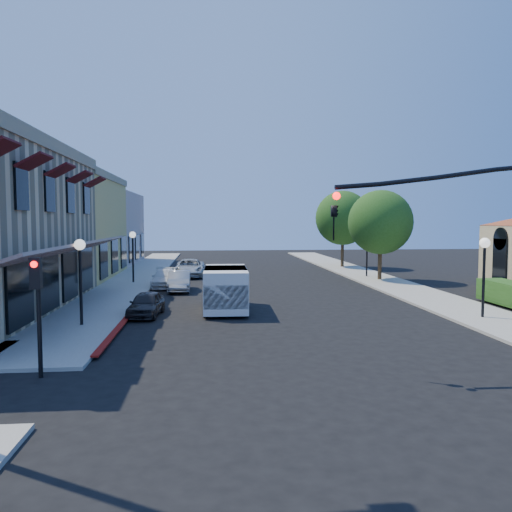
{
  "coord_description": "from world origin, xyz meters",
  "views": [
    {
      "loc": [
        -3.39,
        -12.44,
        4.31
      ],
      "look_at": [
        -1.09,
        11.49,
        2.6
      ],
      "focal_mm": 35.0,
      "sensor_mm": 36.0,
      "label": 1
    }
  ],
  "objects": [
    {
      "name": "parked_car_a",
      "position": [
        -6.2,
        10.22,
        0.55
      ],
      "size": [
        1.6,
        3.35,
        1.1
      ],
      "primitive_type": "imported",
      "rotation": [
        0.0,
        0.0,
        -0.09
      ],
      "color": "black",
      "rests_on": "ground"
    },
    {
      "name": "white_van",
      "position": [
        -2.58,
        11.19,
        1.18
      ],
      "size": [
        2.14,
        4.66,
        2.04
      ],
      "color": "white",
      "rests_on": "ground"
    },
    {
      "name": "parked_car_b",
      "position": [
        -5.17,
        18.14,
        0.61
      ],
      "size": [
        1.38,
        3.76,
        1.23
      ],
      "primitive_type": "imported",
      "rotation": [
        0.0,
        0.0,
        0.02
      ],
      "color": "#A0A2A5",
      "rests_on": "ground"
    },
    {
      "name": "parked_car_c",
      "position": [
        -6.2,
        20.0,
        0.58
      ],
      "size": [
        1.73,
        4.04,
        1.16
      ],
      "primitive_type": "imported",
      "rotation": [
        0.0,
        0.0,
        0.03
      ],
      "color": "silver",
      "rests_on": "ground"
    },
    {
      "name": "street_tree_a",
      "position": [
        8.8,
        22.0,
        4.19
      ],
      "size": [
        4.56,
        4.56,
        6.48
      ],
      "color": "#382516",
      "rests_on": "ground"
    },
    {
      "name": "sidewalk_right",
      "position": [
        8.75,
        27.0,
        0.06
      ],
      "size": [
        3.5,
        50.0,
        0.12
      ],
      "primitive_type": "cube",
      "color": "gray",
      "rests_on": "ground"
    },
    {
      "name": "lamppost_left_far",
      "position": [
        -8.5,
        22.0,
        2.74
      ],
      "size": [
        0.44,
        0.44,
        3.57
      ],
      "color": "black",
      "rests_on": "ground"
    },
    {
      "name": "lamppost_left_near",
      "position": [
        -8.5,
        8.0,
        2.74
      ],
      "size": [
        0.44,
        0.44,
        3.57
      ],
      "color": "black",
      "rests_on": "ground"
    },
    {
      "name": "pink_stucco_building",
      "position": [
        -15.5,
        38.0,
        3.5
      ],
      "size": [
        10.0,
        12.0,
        7.0
      ],
      "primitive_type": "cube",
      "color": "#CAA698",
      "rests_on": "ground"
    },
    {
      "name": "street_tree_b",
      "position": [
        8.8,
        32.0,
        4.54
      ],
      "size": [
        4.94,
        4.94,
        7.02
      ],
      "color": "#382516",
      "rests_on": "ground"
    },
    {
      "name": "curb_red_strip",
      "position": [
        -6.9,
        8.0,
        0.0
      ],
      "size": [
        0.25,
        10.0,
        0.06
      ],
      "primitive_type": "cube",
      "color": "maroon",
      "rests_on": "ground"
    },
    {
      "name": "lamppost_right_near",
      "position": [
        8.5,
        8.0,
        2.74
      ],
      "size": [
        0.44,
        0.44,
        3.57
      ],
      "color": "black",
      "rests_on": "ground"
    },
    {
      "name": "yellow_stucco_building",
      "position": [
        -15.5,
        26.0,
        3.8
      ],
      "size": [
        10.0,
        12.0,
        7.6
      ],
      "primitive_type": "cube",
      "color": "#EAC069",
      "rests_on": "ground"
    },
    {
      "name": "sidewalk_left",
      "position": [
        -8.75,
        27.0,
        0.06
      ],
      "size": [
        3.5,
        50.0,
        0.12
      ],
      "primitive_type": "cube",
      "color": "gray",
      "rests_on": "ground"
    },
    {
      "name": "lamppost_right_far",
      "position": [
        8.5,
        24.0,
        2.74
      ],
      "size": [
        0.44,
        0.44,
        3.57
      ],
      "color": "black",
      "rests_on": "ground"
    },
    {
      "name": "ground",
      "position": [
        0.0,
        0.0,
        0.0
      ],
      "size": [
        120.0,
        120.0,
        0.0
      ],
      "primitive_type": "plane",
      "color": "black",
      "rests_on": "ground"
    },
    {
      "name": "secondary_signal",
      "position": [
        -8.0,
        1.41,
        2.32
      ],
      "size": [
        0.28,
        0.42,
        3.32
      ],
      "color": "black",
      "rests_on": "ground"
    },
    {
      "name": "parked_car_d",
      "position": [
        -4.84,
        26.0,
        0.67
      ],
      "size": [
        2.29,
        4.85,
        1.34
      ],
      "primitive_type": "imported",
      "rotation": [
        0.0,
        0.0,
        -0.01
      ],
      "color": "#B8BCBE",
      "rests_on": "ground"
    }
  ]
}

